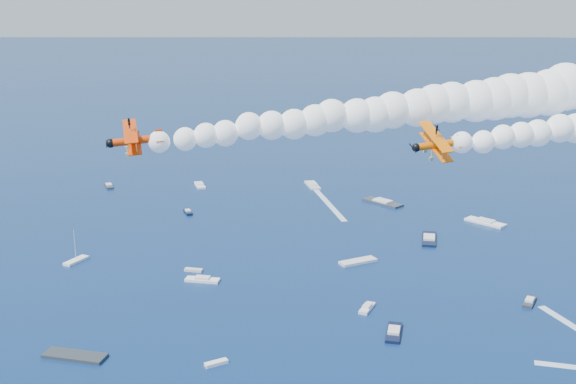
# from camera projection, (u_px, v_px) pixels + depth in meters

# --- Properties ---
(biplane_lead) EXTENTS (9.36, 10.22, 6.82)m
(biplane_lead) POSITION_uv_depth(u_px,v_px,m) (438.00, 145.00, 89.46)
(biplane_lead) COLOR #E76204
(biplane_trail) EXTENTS (9.33, 10.28, 6.20)m
(biplane_trail) POSITION_uv_depth(u_px,v_px,m) (136.00, 141.00, 88.15)
(biplane_trail) COLOR #DF3704
(smoke_trail_trail) EXTENTS (74.55, 61.96, 12.61)m
(smoke_trail_trail) POSITION_uv_depth(u_px,v_px,m) (425.00, 106.00, 94.67)
(smoke_trail_trail) COLOR white
(spectator_boats) EXTENTS (209.87, 171.94, 0.70)m
(spectator_boats) POSITION_uv_depth(u_px,v_px,m) (381.00, 269.00, 202.76)
(spectator_boats) COLOR #2D333C
(spectator_boats) RESTS_ON ground
(boat_wakes) EXTENTS (110.04, 119.24, 0.04)m
(boat_wakes) POSITION_uv_depth(u_px,v_px,m) (485.00, 288.00, 191.54)
(boat_wakes) COLOR white
(boat_wakes) RESTS_ON ground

